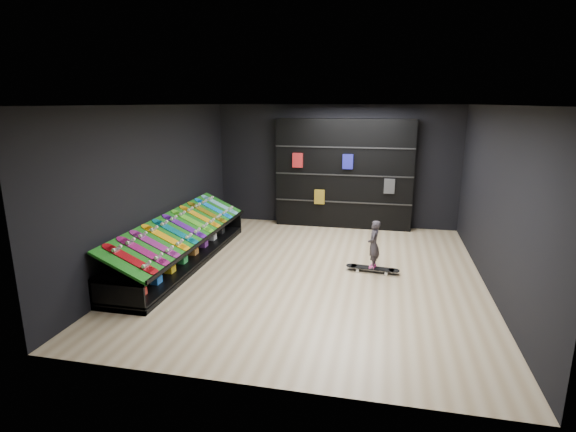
% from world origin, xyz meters
% --- Properties ---
extents(floor, '(6.00, 7.00, 0.01)m').
position_xyz_m(floor, '(0.00, 0.00, 0.00)').
color(floor, tan).
rests_on(floor, ground).
extents(ceiling, '(6.00, 7.00, 0.01)m').
position_xyz_m(ceiling, '(0.00, 0.00, 3.00)').
color(ceiling, white).
rests_on(ceiling, ground).
extents(wall_back, '(6.00, 0.02, 3.00)m').
position_xyz_m(wall_back, '(0.00, 3.50, 1.50)').
color(wall_back, black).
rests_on(wall_back, ground).
extents(wall_front, '(6.00, 0.02, 3.00)m').
position_xyz_m(wall_front, '(0.00, -3.50, 1.50)').
color(wall_front, black).
rests_on(wall_front, ground).
extents(wall_left, '(0.02, 7.00, 3.00)m').
position_xyz_m(wall_left, '(-3.00, 0.00, 1.50)').
color(wall_left, black).
rests_on(wall_left, ground).
extents(wall_right, '(0.02, 7.00, 3.00)m').
position_xyz_m(wall_right, '(3.00, 0.00, 1.50)').
color(wall_right, black).
rests_on(wall_right, ground).
extents(display_rack, '(0.90, 4.50, 0.50)m').
position_xyz_m(display_rack, '(-2.55, 0.00, 0.25)').
color(display_rack, black).
rests_on(display_rack, ground).
extents(turf_ramp, '(0.92, 4.50, 0.46)m').
position_xyz_m(turf_ramp, '(-2.50, 0.00, 0.71)').
color(turf_ramp, '#0E520D').
rests_on(turf_ramp, display_rack).
extents(back_shelving, '(3.34, 0.39, 2.67)m').
position_xyz_m(back_shelving, '(0.22, 3.32, 1.33)').
color(back_shelving, black).
rests_on(back_shelving, ground).
extents(floor_skateboard, '(1.00, 0.33, 0.09)m').
position_xyz_m(floor_skateboard, '(1.08, 0.26, 0.04)').
color(floor_skateboard, black).
rests_on(floor_skateboard, ground).
extents(child, '(0.16, 0.21, 0.54)m').
position_xyz_m(child, '(1.08, 0.26, 0.36)').
color(child, black).
rests_on(child, floor_skateboard).
extents(display_board_0, '(0.93, 0.22, 0.50)m').
position_xyz_m(display_board_0, '(-2.49, -1.90, 0.74)').
color(display_board_0, red).
rests_on(display_board_0, turf_ramp).
extents(display_board_1, '(0.93, 0.22, 0.50)m').
position_xyz_m(display_board_1, '(-2.49, -1.52, 0.74)').
color(display_board_1, '#E5198C').
rests_on(display_board_1, turf_ramp).
extents(display_board_2, '(0.93, 0.22, 0.50)m').
position_xyz_m(display_board_2, '(-2.49, -1.14, 0.74)').
color(display_board_2, '#2626BF').
rests_on(display_board_2, turf_ramp).
extents(display_board_3, '(0.93, 0.22, 0.50)m').
position_xyz_m(display_board_3, '(-2.49, -0.76, 0.74)').
color(display_board_3, yellow).
rests_on(display_board_3, turf_ramp).
extents(display_board_4, '(0.93, 0.22, 0.50)m').
position_xyz_m(display_board_4, '(-2.49, -0.38, 0.74)').
color(display_board_4, '#0C8C99').
rests_on(display_board_4, turf_ramp).
extents(display_board_5, '(0.93, 0.22, 0.50)m').
position_xyz_m(display_board_5, '(-2.49, 0.00, 0.74)').
color(display_board_5, purple).
rests_on(display_board_5, turf_ramp).
extents(display_board_6, '(0.93, 0.22, 0.50)m').
position_xyz_m(display_board_6, '(-2.49, 0.38, 0.74)').
color(display_board_6, green).
rests_on(display_board_6, turf_ramp).
extents(display_board_7, '(0.93, 0.22, 0.50)m').
position_xyz_m(display_board_7, '(-2.49, 0.76, 0.74)').
color(display_board_7, orange).
rests_on(display_board_7, turf_ramp).
extents(display_board_8, '(0.93, 0.22, 0.50)m').
position_xyz_m(display_board_8, '(-2.49, 1.14, 0.74)').
color(display_board_8, yellow).
rests_on(display_board_8, turf_ramp).
extents(display_board_9, '(0.93, 0.22, 0.50)m').
position_xyz_m(display_board_9, '(-2.49, 1.52, 0.74)').
color(display_board_9, blue).
rests_on(display_board_9, turf_ramp).
extents(display_board_10, '(0.93, 0.22, 0.50)m').
position_xyz_m(display_board_10, '(-2.49, 1.90, 0.74)').
color(display_board_10, '#0CB2E5').
rests_on(display_board_10, turf_ramp).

